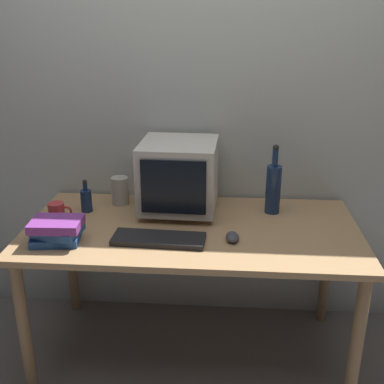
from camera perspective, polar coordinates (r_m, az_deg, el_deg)
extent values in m
plane|color=slate|center=(2.71, 0.00, -18.45)|extent=(6.00, 6.00, 0.00)
cube|color=beige|center=(2.61, 0.78, 10.49)|extent=(4.00, 0.08, 2.50)
cube|color=tan|center=(2.32, 0.00, -4.50)|extent=(1.61, 0.81, 0.03)
cylinder|color=olive|center=(2.39, -19.44, -15.24)|extent=(0.06, 0.06, 0.71)
cylinder|color=olive|center=(2.29, 19.07, -16.96)|extent=(0.06, 0.06, 0.71)
cylinder|color=olive|center=(2.94, -14.26, -7.55)|extent=(0.06, 0.06, 0.71)
cylinder|color=olive|center=(2.85, 15.80, -8.57)|extent=(0.06, 0.06, 0.71)
cube|color=beige|center=(2.50, -1.54, -1.90)|extent=(0.29, 0.25, 0.03)
cube|color=beige|center=(2.43, -1.58, 2.13)|extent=(0.39, 0.39, 0.34)
cube|color=black|center=(2.25, -2.25, 0.55)|extent=(0.31, 0.02, 0.27)
cube|color=black|center=(2.17, -4.00, -5.63)|extent=(0.43, 0.17, 0.02)
ellipsoid|color=#3F3F47|center=(2.18, 4.85, -5.38)|extent=(0.06, 0.10, 0.04)
cylinder|color=navy|center=(2.47, 9.69, 0.29)|extent=(0.08, 0.08, 0.25)
cylinder|color=navy|center=(2.42, 9.93, 4.04)|extent=(0.03, 0.03, 0.09)
sphere|color=#262626|center=(2.40, 10.00, 5.26)|extent=(0.03, 0.03, 0.03)
cylinder|color=navy|center=(2.53, -12.53, -1.04)|extent=(0.06, 0.06, 0.12)
cylinder|color=navy|center=(2.50, -12.67, 0.61)|extent=(0.02, 0.02, 0.04)
sphere|color=#262626|center=(2.49, -12.72, 1.20)|extent=(0.02, 0.02, 0.02)
cube|color=#28569E|center=(2.25, -15.97, -5.32)|extent=(0.23, 0.19, 0.04)
cube|color=#28569E|center=(2.23, -15.76, -4.48)|extent=(0.21, 0.19, 0.04)
cube|color=#843893|center=(2.21, -15.93, -3.71)|extent=(0.23, 0.17, 0.04)
cylinder|color=#CC383D|center=(2.47, -15.90, -2.27)|extent=(0.08, 0.08, 0.09)
torus|color=#CC383D|center=(2.45, -14.77, -2.22)|extent=(0.06, 0.01, 0.06)
cylinder|color=#B7B2A8|center=(2.59, -8.59, 0.15)|extent=(0.09, 0.09, 0.15)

